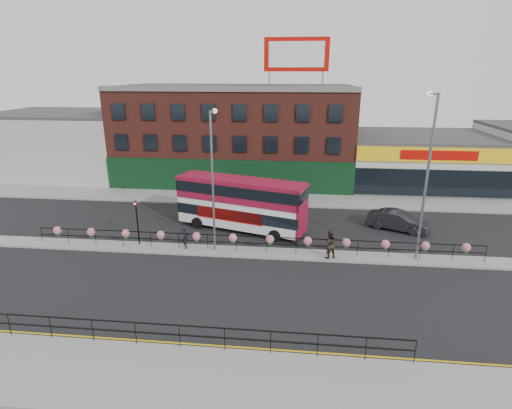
# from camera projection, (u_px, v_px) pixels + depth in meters

# --- Properties ---
(ground) EXTENTS (120.00, 120.00, 0.00)m
(ground) POSITION_uv_depth(u_px,v_px,m) (251.00, 253.00, 27.02)
(ground) COLOR black
(ground) RESTS_ON ground
(south_pavement) EXTENTS (60.00, 4.00, 0.15)m
(south_pavement) POSITION_uv_depth(u_px,v_px,m) (216.00, 383.00, 15.68)
(south_pavement) COLOR gray
(south_pavement) RESTS_ON ground
(north_pavement) EXTENTS (60.00, 4.00, 0.15)m
(north_pavement) POSITION_uv_depth(u_px,v_px,m) (266.00, 199.00, 38.32)
(north_pavement) COLOR gray
(north_pavement) RESTS_ON ground
(median) EXTENTS (60.00, 1.60, 0.15)m
(median) POSITION_uv_depth(u_px,v_px,m) (251.00, 252.00, 27.00)
(median) COLOR gray
(median) RESTS_ON ground
(yellow_line_inner) EXTENTS (60.00, 0.10, 0.01)m
(yellow_line_inner) POSITION_uv_depth(u_px,v_px,m) (227.00, 346.00, 17.87)
(yellow_line_inner) COLOR gold
(yellow_line_inner) RESTS_ON ground
(yellow_line_outer) EXTENTS (60.00, 0.10, 0.01)m
(yellow_line_outer) POSITION_uv_depth(u_px,v_px,m) (226.00, 349.00, 17.70)
(yellow_line_outer) COLOR gold
(yellow_line_outer) RESTS_ON ground
(brick_building) EXTENTS (25.00, 12.21, 10.30)m
(brick_building) POSITION_uv_depth(u_px,v_px,m) (236.00, 133.00, 44.62)
(brick_building) COLOR brown
(brick_building) RESTS_ON ground
(supermarket) EXTENTS (15.00, 12.25, 5.30)m
(supermarket) POSITION_uv_depth(u_px,v_px,m) (418.00, 159.00, 43.38)
(supermarket) COLOR silver
(supermarket) RESTS_ON ground
(warehouse_west) EXTENTS (15.50, 12.00, 7.30)m
(warehouse_west) POSITION_uv_depth(u_px,v_px,m) (67.00, 143.00, 47.13)
(warehouse_west) COLOR #B0B0AB
(warehouse_west) RESTS_ON ground
(billboard) EXTENTS (6.00, 0.29, 4.40)m
(billboard) POSITION_uv_depth(u_px,v_px,m) (296.00, 55.00, 36.73)
(billboard) COLOR #C10A04
(billboard) RESTS_ON brick_building
(median_railing) EXTENTS (30.04, 0.56, 1.23)m
(median_railing) POSITION_uv_depth(u_px,v_px,m) (251.00, 239.00, 26.69)
(median_railing) COLOR black
(median_railing) RESTS_ON median
(south_railing) EXTENTS (20.04, 0.05, 1.12)m
(south_railing) POSITION_uv_depth(u_px,v_px,m) (179.00, 331.00, 17.39)
(south_railing) COLOR black
(south_railing) RESTS_ON south_pavement
(double_decker_bus) EXTENTS (10.26, 5.28, 4.05)m
(double_decker_bus) POSITION_uv_depth(u_px,v_px,m) (241.00, 199.00, 30.31)
(double_decker_bus) COLOR white
(double_decker_bus) RESTS_ON ground
(car) EXTENTS (4.93, 5.70, 1.49)m
(car) POSITION_uv_depth(u_px,v_px,m) (398.00, 221.00, 30.86)
(car) COLOR #24242B
(car) RESTS_ON ground
(pedestrian_a) EXTENTS (0.77, 0.69, 1.56)m
(pedestrian_a) POSITION_uv_depth(u_px,v_px,m) (186.00, 237.00, 27.32)
(pedestrian_a) COLOR black
(pedestrian_a) RESTS_ON median
(pedestrian_b) EXTENTS (1.38, 1.31, 1.91)m
(pedestrian_b) POSITION_uv_depth(u_px,v_px,m) (329.00, 244.00, 25.78)
(pedestrian_b) COLOR black
(pedestrian_b) RESTS_ON median
(lamp_column_west) EXTENTS (0.33, 1.63, 9.31)m
(lamp_column_west) POSITION_uv_depth(u_px,v_px,m) (213.00, 170.00, 25.73)
(lamp_column_west) COLOR slate
(lamp_column_west) RESTS_ON median
(lamp_column_east) EXTENTS (0.38, 1.83, 10.45)m
(lamp_column_east) POSITION_uv_depth(u_px,v_px,m) (427.00, 164.00, 24.25)
(lamp_column_east) COLOR slate
(lamp_column_east) RESTS_ON median
(traffic_light_median) EXTENTS (0.15, 0.28, 3.65)m
(traffic_light_median) POSITION_uv_depth(u_px,v_px,m) (136.00, 213.00, 27.40)
(traffic_light_median) COLOR black
(traffic_light_median) RESTS_ON median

